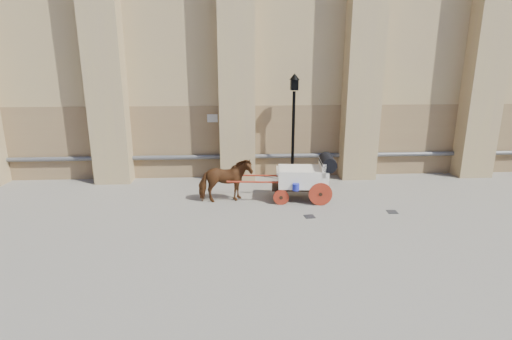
{
  "coord_description": "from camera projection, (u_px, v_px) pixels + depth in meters",
  "views": [
    {
      "loc": [
        -1.21,
        -12.32,
        4.79
      ],
      "look_at": [
        -0.4,
        0.92,
        1.12
      ],
      "focal_mm": 28.0,
      "sensor_mm": 36.0,
      "label": 1
    }
  ],
  "objects": [
    {
      "name": "horse",
      "position": [
        225.0,
        181.0,
        13.78
      ],
      "size": [
        1.93,
        1.14,
        1.53
      ],
      "primitive_type": "imported",
      "rotation": [
        0.0,
        0.0,
        1.76
      ],
      "color": "#552F18",
      "rests_on": "ground"
    },
    {
      "name": "carriage",
      "position": [
        306.0,
        176.0,
        13.93
      ],
      "size": [
        3.8,
        1.4,
        1.63
      ],
      "rotation": [
        0.0,
        0.0,
        -0.1
      ],
      "color": "black",
      "rests_on": "ground"
    },
    {
      "name": "street_lamp",
      "position": [
        293.0,
        125.0,
        15.74
      ],
      "size": [
        0.4,
        0.4,
        4.3
      ],
      "color": "black",
      "rests_on": "ground"
    },
    {
      "name": "ground",
      "position": [
        270.0,
        210.0,
        13.2
      ],
      "size": [
        90.0,
        90.0,
        0.0
      ],
      "primitive_type": "plane",
      "color": "slate",
      "rests_on": "ground"
    },
    {
      "name": "drain_grate_near",
      "position": [
        310.0,
        216.0,
        12.62
      ],
      "size": [
        0.36,
        0.36,
        0.01
      ],
      "primitive_type": "cube",
      "rotation": [
        0.0,
        0.0,
        0.13
      ],
      "color": "black",
      "rests_on": "ground"
    },
    {
      "name": "drain_grate_far",
      "position": [
        392.0,
        212.0,
        13.01
      ],
      "size": [
        0.34,
        0.34,
        0.01
      ],
      "primitive_type": "cube",
      "rotation": [
        0.0,
        0.0,
        -0.05
      ],
      "color": "black",
      "rests_on": "ground"
    }
  ]
}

